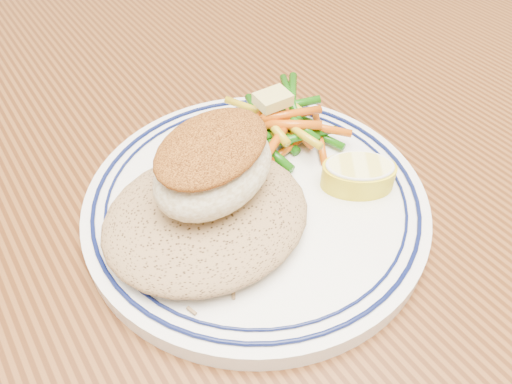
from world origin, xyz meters
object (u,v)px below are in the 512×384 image
object	(u,v)px
dining_table	(267,245)
plate	(256,202)
vegetable_pile	(280,124)
rice_pilaf	(206,212)
fish_fillet	(213,164)
lemon_wedge	(358,174)

from	to	relation	value
dining_table	plate	size ratio (longest dim) A/B	5.97
vegetable_pile	rice_pilaf	bearing A→B (deg)	-153.34
plate	rice_pilaf	world-z (taller)	rice_pilaf
rice_pilaf	fish_fillet	xyz separation A→B (m)	(0.01, 0.01, 0.03)
plate	vegetable_pile	size ratio (longest dim) A/B	2.32
plate	rice_pilaf	bearing A→B (deg)	-174.98
dining_table	lemon_wedge	world-z (taller)	lemon_wedge
fish_fillet	vegetable_pile	distance (m)	0.10
vegetable_pile	lemon_wedge	bearing A→B (deg)	-80.39
fish_fillet	vegetable_pile	bearing A→B (deg)	25.50
plate	dining_table	bearing A→B (deg)	41.79
dining_table	lemon_wedge	distance (m)	0.14
plate	fish_fillet	xyz separation A→B (m)	(-0.03, 0.00, 0.05)
dining_table	rice_pilaf	distance (m)	0.15
plate	lemon_wedge	xyz separation A→B (m)	(0.07, -0.03, 0.02)
plate	lemon_wedge	world-z (taller)	lemon_wedge
rice_pilaf	fish_fillet	size ratio (longest dim) A/B	1.29
rice_pilaf	lemon_wedge	distance (m)	0.12
dining_table	fish_fillet	xyz separation A→B (m)	(-0.06, -0.02, 0.16)
plate	fish_fillet	size ratio (longest dim) A/B	2.26
rice_pilaf	vegetable_pile	xyz separation A→B (m)	(0.10, 0.05, -0.00)
rice_pilaf	lemon_wedge	world-z (taller)	rice_pilaf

